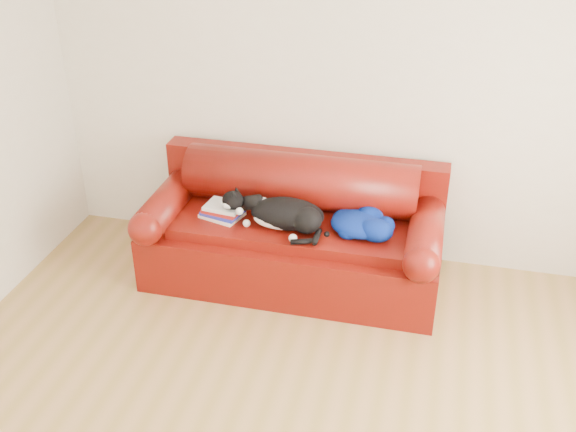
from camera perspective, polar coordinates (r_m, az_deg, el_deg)
name	(u,v)px	position (r m, az deg, el deg)	size (l,w,h in m)	color
room_shell	(312,160)	(2.88, 2.06, 4.75)	(4.52, 4.02, 2.61)	beige
sofa_base	(293,250)	(4.91, 0.40, -2.92)	(2.10, 0.90, 0.50)	#401002
sofa_back	(300,198)	(4.97, 1.06, 1.51)	(2.10, 1.01, 0.88)	#401002
book_stack	(223,211)	(4.81, -5.52, 0.46)	(0.32, 0.28, 0.10)	#F0E1CF
cat	(285,214)	(4.63, -0.22, 0.14)	(0.70, 0.47, 0.27)	black
blanket	(361,223)	(4.63, 6.22, -0.60)	(0.48, 0.44, 0.15)	#02144C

